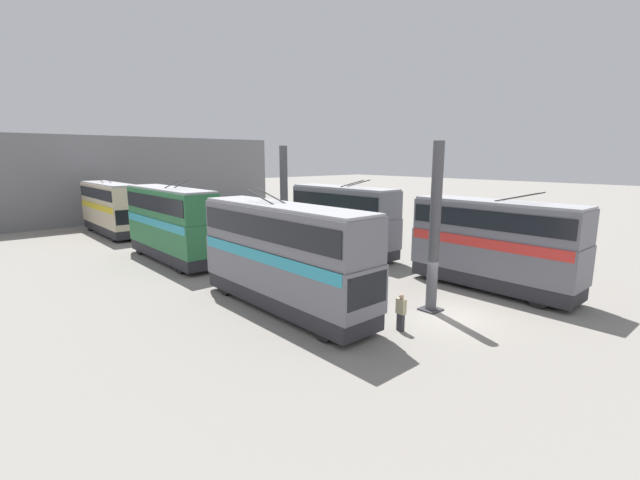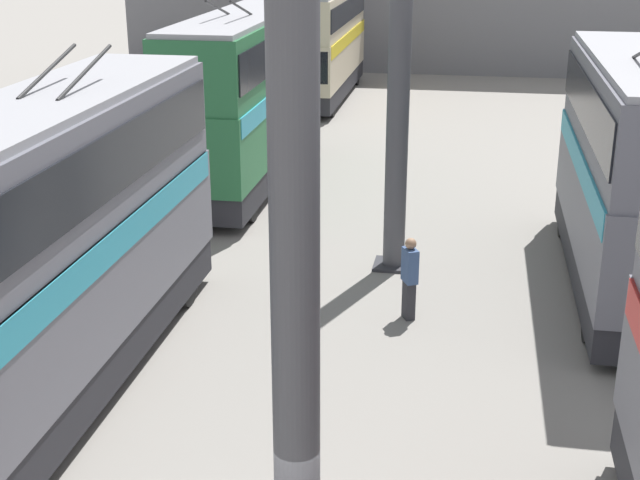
# 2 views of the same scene
# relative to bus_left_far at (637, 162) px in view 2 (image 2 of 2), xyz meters

# --- Properties ---
(support_column_near) EXTENTS (0.95, 0.95, 8.23)m
(support_column_near) POSITION_rel_bus_left_far_xyz_m (-11.68, 5.38, 1.00)
(support_column_near) COLOR #4C4C51
(support_column_near) RESTS_ON ground_plane
(support_column_far) EXTENTS (0.95, 0.95, 8.23)m
(support_column_far) POSITION_rel_bus_left_far_xyz_m (0.33, 5.38, 1.00)
(support_column_far) COLOR #4C4C51
(support_column_far) RESTS_ON ground_plane
(bus_left_far) EXTENTS (9.43, 2.54, 5.90)m
(bus_left_far) POSITION_rel_bus_left_far_xyz_m (0.00, 0.00, 0.00)
(bus_left_far) COLOR black
(bus_left_far) RESTS_ON ground_plane
(bus_right_near) EXTENTS (11.11, 2.54, 5.88)m
(bus_right_near) POSITION_rel_bus_left_far_xyz_m (-6.75, 10.75, -0.00)
(bus_right_near) COLOR black
(bus_right_near) RESTS_ON ground_plane
(bus_right_mid) EXTENTS (10.54, 2.54, 5.96)m
(bus_right_mid) POSITION_rel_bus_left_far_xyz_m (6.77, 10.75, 0.05)
(bus_right_mid) COLOR black
(bus_right_mid) RESTS_ON ground_plane
(bus_right_far) EXTENTS (10.85, 2.54, 5.66)m
(bus_right_far) POSITION_rel_bus_left_far_xyz_m (21.28, 10.75, -0.12)
(bus_right_far) COLOR black
(bus_right_far) RESTS_ON ground_plane
(person_aisle_midway) EXTENTS (0.48, 0.40, 1.83)m
(person_aisle_midway) POSITION_rel_bus_left_far_xyz_m (-2.63, 4.77, -2.01)
(person_aisle_midway) COLOR #2D2D33
(person_aisle_midway) RESTS_ON ground_plane
(oil_drum) EXTENTS (0.65, 0.65, 0.90)m
(oil_drum) POSITION_rel_bus_left_far_xyz_m (1.72, 7.93, -2.54)
(oil_drum) COLOR #424C56
(oil_drum) RESTS_ON ground_plane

